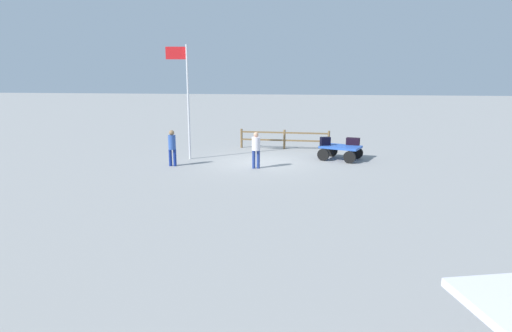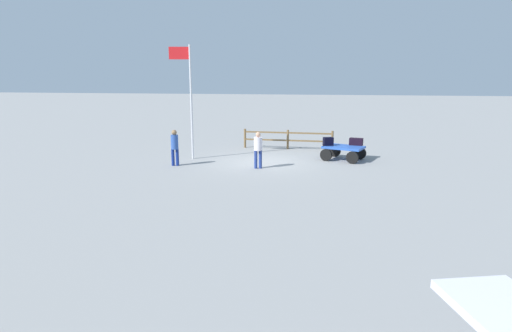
% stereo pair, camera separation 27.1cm
% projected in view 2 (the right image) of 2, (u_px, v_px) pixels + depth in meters
% --- Properties ---
extents(ground_plane, '(120.00, 120.00, 0.00)m').
position_uv_depth(ground_plane, '(263.00, 162.00, 20.46)').
color(ground_plane, gray).
extents(luggage_cart, '(2.22, 1.93, 0.67)m').
position_uv_depth(luggage_cart, '(343.00, 150.00, 20.83)').
color(luggage_cart, blue).
rests_on(luggage_cart, ground).
extents(suitcase_grey, '(0.53, 0.41, 0.40)m').
position_uv_depth(suitcase_grey, '(328.00, 141.00, 20.94)').
color(suitcase_grey, black).
rests_on(suitcase_grey, luggage_cart).
extents(suitcase_dark, '(0.69, 0.48, 0.34)m').
position_uv_depth(suitcase_dark, '(356.00, 142.00, 21.05)').
color(suitcase_dark, black).
rests_on(suitcase_dark, luggage_cart).
extents(worker_lead, '(0.43, 0.43, 1.60)m').
position_uv_depth(worker_lead, '(258.00, 147.00, 18.94)').
color(worker_lead, navy).
rests_on(worker_lead, ground).
extents(worker_trailing, '(0.36, 0.36, 1.63)m').
position_uv_depth(worker_trailing, '(175.00, 145.00, 19.49)').
color(worker_trailing, navy).
rests_on(worker_trailing, ground).
extents(flagpole, '(1.04, 0.18, 5.38)m').
position_uv_depth(flagpole, '(189.00, 92.00, 20.58)').
color(flagpole, silver).
rests_on(flagpole, ground).
extents(wooden_fence, '(4.90, 0.35, 1.05)m').
position_uv_depth(wooden_fence, '(288.00, 138.00, 23.77)').
color(wooden_fence, brown).
rests_on(wooden_fence, ground).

